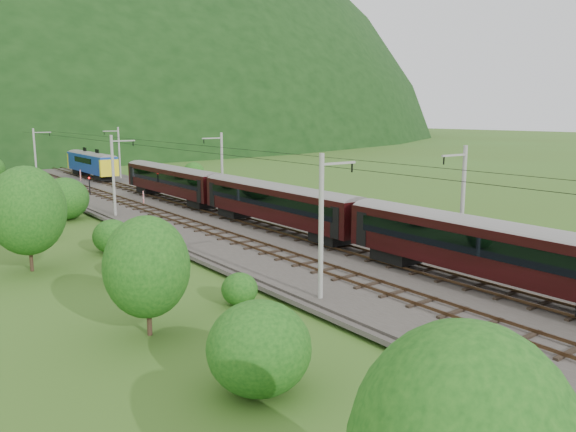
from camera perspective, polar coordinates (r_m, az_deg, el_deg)
ground at (r=35.69m, az=11.00°, el=-6.71°), size 600.00×600.00×0.00m
railbed at (r=42.74m, az=1.05°, el=-3.46°), size 14.00×220.00×0.30m
track_left at (r=41.30m, az=-1.59°, el=-3.64°), size 2.40×220.00×0.27m
track_right at (r=44.16m, az=3.51°, el=-2.73°), size 2.40×220.00×0.27m
catenary_left at (r=58.39m, az=-17.26°, el=4.13°), size 2.54×192.28×8.00m
catenary_right at (r=63.50m, az=-6.78°, el=4.99°), size 2.54×192.28×8.00m
overhead_wires at (r=41.63m, az=1.08°, el=5.87°), size 4.83×198.00×0.03m
train at (r=40.35m, az=7.65°, el=0.17°), size 2.74×130.77×4.75m
hazard_post_near at (r=66.25m, az=-14.48°, el=1.89°), size 0.15×0.15×1.37m
hazard_post_far at (r=91.73m, az=-20.34°, el=3.93°), size 0.17×0.17×1.62m
signal at (r=74.90m, az=-19.52°, el=3.06°), size 0.25×0.25×2.23m
vegetation_left at (r=43.05m, az=-21.37°, el=-0.55°), size 11.93×145.97×7.06m
vegetation_right at (r=48.28m, az=14.84°, el=-0.77°), size 6.07×96.47×2.92m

